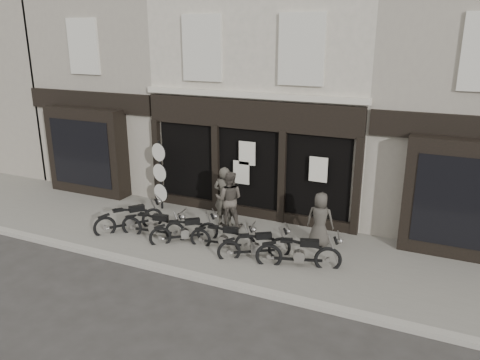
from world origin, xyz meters
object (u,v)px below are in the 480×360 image
at_px(motorcycle_5, 299,255).
at_px(man_centre, 229,199).
at_px(man_right, 320,219).
at_px(motorcycle_1, 154,228).
at_px(motorcycle_2, 185,233).
at_px(motorcycle_4, 255,248).
at_px(motorcycle_3, 224,240).
at_px(man_left, 225,197).
at_px(advert_sign_post, 160,178).
at_px(motorcycle_0, 130,221).

height_order(motorcycle_5, man_centre, man_centre).
xyz_separation_m(man_centre, man_right, (2.90, -0.18, -0.11)).
relative_size(motorcycle_1, motorcycle_2, 1.23).
bearing_deg(motorcycle_4, motorcycle_3, 140.30).
bearing_deg(man_left, motorcycle_2, 65.93).
xyz_separation_m(motorcycle_5, man_left, (-2.94, 1.63, 0.64)).
height_order(motorcycle_1, man_centre, man_centre).
bearing_deg(motorcycle_4, man_right, 13.50).
bearing_deg(motorcycle_5, advert_sign_post, 142.68).
height_order(motorcycle_0, motorcycle_4, motorcycle_0).
bearing_deg(advert_sign_post, motorcycle_0, -73.94).
bearing_deg(motorcycle_0, man_centre, -23.05).
relative_size(motorcycle_4, man_centre, 1.00).
height_order(motorcycle_5, man_right, man_right).
xyz_separation_m(motorcycle_0, motorcycle_1, (0.96, -0.12, -0.01)).
height_order(motorcycle_0, motorcycle_2, motorcycle_0).
distance_m(motorcycle_3, man_centre, 1.68).
bearing_deg(motorcycle_2, motorcycle_5, -40.57).
relative_size(man_left, man_centre, 1.06).
bearing_deg(motorcycle_4, man_centre, 101.63).
height_order(motorcycle_4, man_centre, man_centre).
xyz_separation_m(motorcycle_2, man_left, (0.50, 1.54, 0.68)).
distance_m(motorcycle_0, motorcycle_5, 5.41).
height_order(motorcycle_1, motorcycle_4, motorcycle_1).
bearing_deg(man_right, advert_sign_post, -8.93).
bearing_deg(motorcycle_2, motorcycle_4, -40.72).
distance_m(motorcycle_0, motorcycle_3, 3.17).
height_order(man_left, man_right, man_left).
xyz_separation_m(motorcycle_0, motorcycle_5, (5.41, -0.12, 0.01)).
bearing_deg(motorcycle_3, motorcycle_4, -15.42).
distance_m(motorcycle_3, motorcycle_5, 2.25).
bearing_deg(advert_sign_post, man_right, 6.35).
distance_m(motorcycle_4, motorcycle_5, 1.23).
relative_size(motorcycle_2, advert_sign_post, 0.68).
xyz_separation_m(motorcycle_0, man_centre, (2.63, 1.49, 0.60)).
bearing_deg(motorcycle_1, motorcycle_2, -3.59).
distance_m(motorcycle_2, man_left, 1.76).
height_order(motorcycle_5, advert_sign_post, advert_sign_post).
bearing_deg(man_centre, motorcycle_2, 51.48).
xyz_separation_m(motorcycle_4, man_left, (-1.70, 1.60, 0.68)).
height_order(motorcycle_1, motorcycle_3, motorcycle_1).
bearing_deg(motorcycle_1, motorcycle_5, -8.17).
height_order(motorcycle_3, advert_sign_post, advert_sign_post).
xyz_separation_m(motorcycle_0, motorcycle_4, (4.18, -0.10, -0.03)).
xyz_separation_m(motorcycle_4, motorcycle_5, (1.23, -0.02, 0.04)).
bearing_deg(man_centre, motorcycle_4, 119.19).
xyz_separation_m(man_left, man_right, (3.06, -0.20, -0.16)).
distance_m(motorcycle_2, motorcycle_4, 2.21).
xyz_separation_m(motorcycle_3, man_left, (-0.70, 1.48, 0.69)).
bearing_deg(man_right, motorcycle_0, 10.30).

